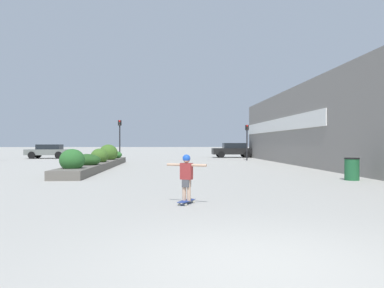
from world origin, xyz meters
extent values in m
plane|color=#A3A099|center=(0.00, 0.00, 0.00)|extent=(300.00, 300.00, 0.00)
cube|color=gray|center=(7.62, 16.07, 2.68)|extent=(0.60, 38.11, 5.37)
cube|color=white|center=(7.28, 25.12, 2.93)|extent=(0.06, 20.02, 0.97)
cube|color=#605B54|center=(-5.36, 17.93, 0.20)|extent=(1.39, 14.95, 0.39)
ellipsoid|color=#286028|center=(-5.42, 12.12, 0.76)|extent=(1.10, 1.00, 0.98)
ellipsoid|color=#234C1E|center=(-5.34, 14.71, 0.63)|extent=(1.37, 1.11, 0.64)
ellipsoid|color=#3D6623|center=(-5.27, 17.67, 0.73)|extent=(1.01, 1.16, 0.91)
ellipsoid|color=#3D6623|center=(-5.29, 20.95, 0.83)|extent=(1.25, 1.27, 1.17)
ellipsoid|color=#33702D|center=(-5.39, 23.65, 0.63)|extent=(1.34, 1.46, 0.63)
cube|color=navy|center=(-0.71, 4.60, 0.08)|extent=(0.48, 0.68, 0.01)
cylinder|color=beige|center=(-0.67, 4.84, 0.03)|extent=(0.07, 0.07, 0.05)
cylinder|color=beige|center=(-0.53, 4.77, 0.03)|extent=(0.07, 0.07, 0.05)
cylinder|color=beige|center=(-0.89, 4.43, 0.03)|extent=(0.07, 0.07, 0.05)
cylinder|color=beige|center=(-0.74, 4.35, 0.03)|extent=(0.07, 0.07, 0.05)
cylinder|color=tan|center=(-0.76, 4.62, 0.35)|extent=(0.13, 0.13, 0.52)
cylinder|color=tan|center=(-0.65, 4.57, 0.35)|extent=(0.13, 0.13, 0.52)
cube|color=#4C4C51|center=(-0.71, 4.60, 0.51)|extent=(0.23, 0.22, 0.19)
cube|color=maroon|center=(-0.71, 4.60, 0.81)|extent=(0.33, 0.26, 0.40)
cylinder|color=tan|center=(-1.01, 4.75, 0.96)|extent=(0.37, 0.23, 0.07)
cylinder|color=tan|center=(-0.41, 4.44, 0.96)|extent=(0.37, 0.23, 0.07)
sphere|color=tan|center=(-0.71, 4.60, 1.09)|extent=(0.17, 0.17, 0.17)
sphere|color=blue|center=(-0.71, 4.60, 1.12)|extent=(0.19, 0.19, 0.19)
cylinder|color=#1E5B33|center=(6.21, 10.12, 0.43)|extent=(0.57, 0.57, 0.86)
cylinder|color=black|center=(6.21, 10.12, 0.88)|extent=(0.60, 0.60, 0.05)
cube|color=black|center=(5.46, 34.56, 0.66)|extent=(4.30, 1.89, 0.64)
cube|color=black|center=(5.63, 34.56, 1.26)|extent=(2.37, 1.67, 0.55)
cylinder|color=black|center=(4.13, 33.66, 0.34)|extent=(0.68, 0.22, 0.68)
cylinder|color=black|center=(4.13, 35.46, 0.34)|extent=(0.68, 0.22, 0.68)
cylinder|color=black|center=(6.79, 33.66, 0.34)|extent=(0.68, 0.22, 0.68)
cylinder|color=black|center=(6.79, 35.46, 0.34)|extent=(0.68, 0.22, 0.68)
cube|color=black|center=(14.56, 34.86, 0.71)|extent=(4.30, 1.75, 0.72)
cube|color=black|center=(14.38, 34.86, 1.29)|extent=(2.37, 1.54, 0.45)
cylinder|color=black|center=(15.89, 35.69, 0.35)|extent=(0.69, 0.22, 0.69)
cylinder|color=black|center=(15.89, 34.03, 0.35)|extent=(0.69, 0.22, 0.69)
cylinder|color=black|center=(13.22, 35.69, 0.35)|extent=(0.69, 0.22, 0.69)
cylinder|color=black|center=(13.22, 34.03, 0.35)|extent=(0.69, 0.22, 0.69)
cube|color=slate|center=(-13.19, 33.09, 0.62)|extent=(4.10, 1.73, 0.55)
cube|color=black|center=(-13.02, 33.09, 1.14)|extent=(2.26, 1.52, 0.48)
cylinder|color=black|center=(-14.46, 32.27, 0.35)|extent=(0.70, 0.22, 0.70)
cylinder|color=black|center=(-14.46, 33.91, 0.35)|extent=(0.70, 0.22, 0.70)
cylinder|color=black|center=(-11.92, 32.27, 0.35)|extent=(0.70, 0.22, 0.70)
cylinder|color=black|center=(-11.92, 33.91, 0.35)|extent=(0.70, 0.22, 0.70)
cylinder|color=black|center=(-5.41, 27.54, 1.51)|extent=(0.11, 0.11, 3.01)
cube|color=black|center=(-5.41, 27.54, 3.24)|extent=(0.28, 0.20, 0.45)
sphere|color=red|center=(-5.41, 27.42, 3.39)|extent=(0.15, 0.15, 0.15)
sphere|color=#2D2823|center=(-5.41, 27.42, 3.24)|extent=(0.15, 0.15, 0.15)
sphere|color=#2D2823|center=(-5.41, 27.42, 3.09)|extent=(0.15, 0.15, 0.15)
cylinder|color=black|center=(5.56, 27.69, 1.32)|extent=(0.11, 0.11, 2.65)
cube|color=black|center=(5.56, 27.69, 2.87)|extent=(0.28, 0.20, 0.45)
sphere|color=red|center=(5.56, 27.57, 3.02)|extent=(0.15, 0.15, 0.15)
sphere|color=#2D2823|center=(5.56, 27.57, 2.87)|extent=(0.15, 0.15, 0.15)
sphere|color=#2D2823|center=(5.56, 27.57, 2.72)|extent=(0.15, 0.15, 0.15)
camera|label=1|loc=(-1.10, -4.56, 1.49)|focal=35.00mm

